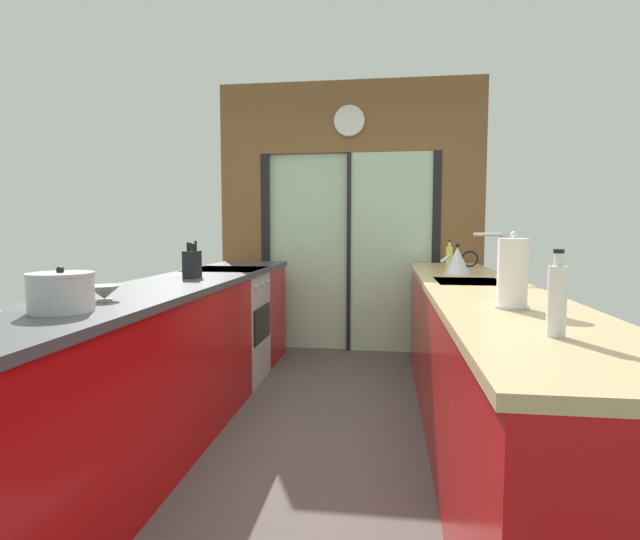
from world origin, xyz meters
name	(u,v)px	position (x,y,z in m)	size (l,w,h in m)	color
ground_plane	(328,416)	(0.00, 0.60, -0.01)	(5.04, 7.60, 0.02)	#4C4742
back_wall_unit	(349,201)	(0.00, 2.40, 1.53)	(2.64, 0.12, 2.70)	brown
left_counter_run	(167,360)	(-0.91, 0.13, 0.47)	(0.62, 3.80, 0.92)	#AD0C0F
right_counter_run	(478,364)	(0.91, 0.30, 0.46)	(0.62, 3.80, 0.92)	#AD0C0F
sink_faucet	(498,250)	(1.06, 0.55, 1.12)	(0.19, 0.02, 0.30)	#B7BABC
oven_range	(227,325)	(-0.91, 1.25, 0.46)	(0.60, 0.60, 0.92)	#B7BABC
mixing_bowl_far	(104,292)	(-0.89, -0.53, 0.96)	(0.15, 0.15, 0.07)	gray
knife_block	(192,264)	(-0.89, 0.50, 1.01)	(0.08, 0.14, 0.25)	black
stock_pot	(61,292)	(-0.89, -0.83, 1.00)	(0.25, 0.25, 0.18)	#B7BABC
kettle	(458,260)	(0.89, 1.09, 1.02)	(0.27, 0.19, 0.22)	#B7BABC
soap_bottle_near	(557,299)	(0.89, -1.04, 1.03)	(0.06, 0.06, 0.27)	silver
soap_bottle_far	(449,257)	(0.89, 1.56, 1.02)	(0.06, 0.06, 0.23)	#D1CC4C
paper_towel_roll	(512,274)	(0.89, -0.51, 1.06)	(0.14, 0.14, 0.32)	#B7BABC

